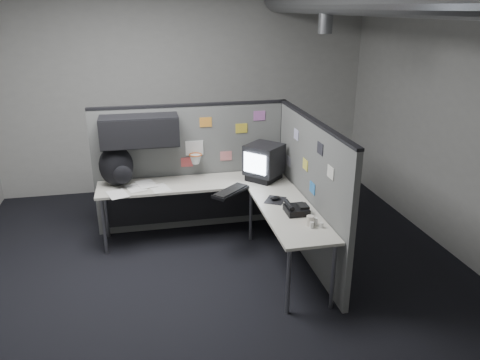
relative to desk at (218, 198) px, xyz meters
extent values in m
cube|color=black|center=(-0.15, -0.70, -0.62)|extent=(5.60, 5.60, 0.01)
cube|color=#9E9E99|center=(-0.15, 2.10, 0.99)|extent=(5.60, 0.01, 3.20)
cube|color=#9E9E99|center=(-0.15, -3.51, 0.99)|extent=(5.60, 0.01, 3.20)
cube|color=#9E9E99|center=(2.66, -0.70, 0.99)|extent=(0.01, 5.60, 3.20)
cylinder|color=slate|center=(1.25, 0.10, 1.99)|extent=(0.16, 0.16, 0.30)
cube|color=#5E605E|center=(-0.23, 0.60, 0.19)|extent=(2.43, 0.06, 1.60)
cube|color=black|center=(-0.23, 0.60, 1.00)|extent=(2.43, 0.07, 0.03)
cube|color=black|center=(0.95, 0.60, 0.19)|extent=(0.07, 0.07, 1.60)
cube|color=black|center=(-0.85, 0.40, 0.76)|extent=(0.90, 0.35, 0.35)
cube|color=black|center=(-0.85, 0.22, 0.76)|extent=(0.90, 0.02, 0.33)
cube|color=silver|center=(-0.20, 0.56, 0.47)|extent=(0.22, 0.02, 0.18)
torus|color=#D85914|center=(-0.20, 0.47, 0.41)|extent=(0.16, 0.16, 0.01)
cone|color=white|center=(-0.20, 0.47, 0.35)|extent=(0.14, 0.14, 0.11)
cube|color=#4CB266|center=(-1.10, 0.56, 0.41)|extent=(0.15, 0.01, 0.12)
cube|color=orange|center=(-0.05, 0.56, 0.79)|extent=(0.15, 0.01, 0.12)
cube|color=#D87F7F|center=(0.20, 0.56, 0.34)|extent=(0.15, 0.01, 0.12)
cube|color=gold|center=(0.40, 0.56, 0.69)|extent=(0.15, 0.01, 0.12)
cube|color=#B266B2|center=(0.63, 0.56, 0.84)|extent=(0.15, 0.01, 0.12)
cube|color=#CC4C4C|center=(-0.30, 0.56, 0.29)|extent=(0.15, 0.01, 0.12)
cube|color=#5E605E|center=(0.95, -0.49, 0.19)|extent=(0.06, 2.23, 1.60)
cube|color=black|center=(0.95, -0.49, 1.00)|extent=(0.07, 2.23, 0.03)
cube|color=silver|center=(0.92, -0.05, 0.74)|extent=(0.01, 0.15, 0.12)
cube|color=#E5D84C|center=(0.92, -0.40, 0.49)|extent=(0.01, 0.15, 0.12)
cube|color=#26262D|center=(0.92, -0.80, 0.79)|extent=(0.01, 0.15, 0.12)
cube|color=gray|center=(0.92, 0.20, 0.34)|extent=(0.01, 0.15, 0.12)
cube|color=silver|center=(0.92, -1.10, 0.64)|extent=(0.01, 0.15, 0.12)
cube|color=#337FCC|center=(0.92, -0.65, 0.31)|extent=(0.01, 0.15, 0.12)
cube|color=beige|center=(-0.25, 0.28, 0.10)|extent=(2.30, 0.56, 0.03)
cube|color=beige|center=(0.63, -0.78, 0.10)|extent=(0.56, 1.55, 0.03)
cube|color=black|center=(-0.25, 0.50, -0.21)|extent=(2.18, 0.02, 0.55)
cylinder|color=gray|center=(-1.33, 0.06, -0.26)|extent=(0.04, 0.04, 0.70)
cylinder|color=gray|center=(-1.33, 0.50, -0.26)|extent=(0.04, 0.04, 0.70)
cylinder|color=gray|center=(0.41, 0.06, -0.26)|extent=(0.04, 0.04, 0.70)
cylinder|color=gray|center=(0.41, -1.48, -0.26)|extent=(0.04, 0.04, 0.70)
cylinder|color=gray|center=(0.85, -1.48, -0.26)|extent=(0.04, 0.04, 0.70)
cube|color=black|center=(0.61, 0.21, 0.15)|extent=(0.49, 0.49, 0.07)
cube|color=black|center=(0.61, 0.21, 0.38)|extent=(0.55, 0.55, 0.37)
cube|color=#D1E2F9|center=(0.46, 0.07, 0.38)|extent=(0.22, 0.23, 0.24)
cube|color=black|center=(0.13, -0.16, 0.13)|extent=(0.49, 0.48, 0.03)
cube|color=black|center=(0.13, -0.16, 0.15)|extent=(0.44, 0.43, 0.01)
cube|color=black|center=(0.57, -0.47, 0.12)|extent=(0.29, 0.31, 0.01)
ellipsoid|color=black|center=(0.57, -0.47, 0.15)|extent=(0.13, 0.10, 0.05)
cube|color=black|center=(0.69, -0.83, 0.15)|extent=(0.22, 0.25, 0.07)
cylinder|color=black|center=(0.61, -0.82, 0.21)|extent=(0.05, 0.22, 0.05)
cube|color=black|center=(0.75, -0.85, 0.20)|extent=(0.10, 0.13, 0.02)
cylinder|color=silver|center=(0.78, -1.14, 0.15)|extent=(0.05, 0.05, 0.07)
cylinder|color=silver|center=(0.72, -1.20, 0.15)|extent=(0.05, 0.05, 0.06)
cylinder|color=silver|center=(0.82, -1.21, 0.14)|extent=(0.04, 0.04, 0.05)
cylinder|color=#D85914|center=(0.74, -1.09, 0.16)|extent=(0.05, 0.05, 0.08)
cylinder|color=beige|center=(0.72, -1.15, 0.17)|extent=(0.09, 0.09, 0.10)
cube|color=white|center=(-0.66, 0.16, 0.12)|extent=(0.28, 0.34, 0.00)
cube|color=white|center=(-0.94, 0.23, 0.12)|extent=(0.28, 0.34, 0.00)
cube|color=white|center=(-1.14, 0.06, 0.12)|extent=(0.28, 0.34, 0.00)
cube|color=white|center=(-0.82, 0.32, 0.13)|extent=(0.28, 0.34, 0.00)
ellipsoid|color=black|center=(-1.15, 0.37, 0.36)|extent=(0.43, 0.34, 0.49)
ellipsoid|color=black|center=(-1.07, 0.23, 0.29)|extent=(0.23, 0.15, 0.22)
camera|label=1|loc=(-0.79, -5.03, 2.12)|focal=35.00mm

